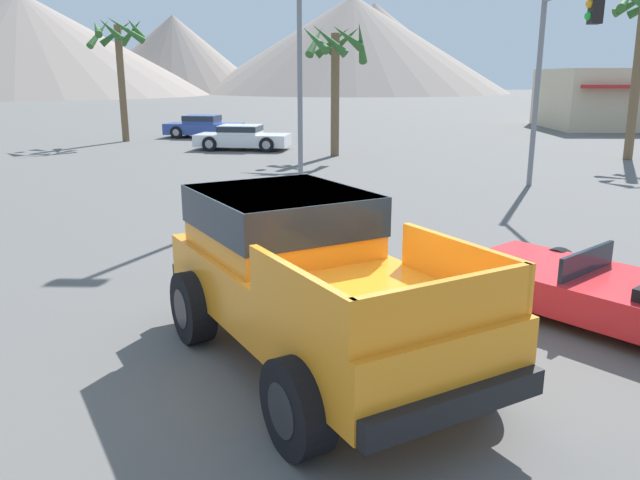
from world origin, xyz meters
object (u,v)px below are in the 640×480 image
object	(u,v)px
parked_car_blue	(204,126)
palm_tree_tall	(118,47)
street_lamp_post	(299,10)
palm_tree_short	(335,56)
parked_car_white	(242,137)
traffic_light_main	(560,49)
red_convertible_car	(619,297)
orange_pickup_truck	(305,270)

from	to	relation	value
parked_car_blue	palm_tree_tall	bearing A→B (deg)	-51.76
parked_car_blue	palm_tree_tall	size ratio (longest dim) A/B	0.70
street_lamp_post	palm_tree_short	world-z (taller)	street_lamp_post
palm_tree_tall	palm_tree_short	world-z (taller)	palm_tree_tall
parked_car_white	street_lamp_post	world-z (taller)	street_lamp_post
parked_car_white	traffic_light_main	bearing A→B (deg)	48.99
red_convertible_car	traffic_light_main	world-z (taller)	traffic_light_main
red_convertible_car	parked_car_white	size ratio (longest dim) A/B	0.96
parked_car_blue	parked_car_white	xyz separation A→B (m)	(3.03, -5.94, -0.04)
parked_car_blue	palm_tree_tall	world-z (taller)	palm_tree_tall
red_convertible_car	traffic_light_main	distance (m)	10.56
red_convertible_car	palm_tree_short	world-z (taller)	palm_tree_short
parked_car_white	palm_tree_tall	bearing A→B (deg)	-112.50
parked_car_white	parked_car_blue	bearing A→B (deg)	-146.59
parked_car_blue	parked_car_white	world-z (taller)	parked_car_blue
parked_car_white	traffic_light_main	world-z (taller)	traffic_light_main
red_convertible_car	traffic_light_main	size ratio (longest dim) A/B	0.75
orange_pickup_truck	red_convertible_car	distance (m)	4.39
red_convertible_car	palm_tree_short	bearing A→B (deg)	59.06
red_convertible_car	palm_tree_tall	distance (m)	29.23
orange_pickup_truck	street_lamp_post	distance (m)	11.44
orange_pickup_truck	palm_tree_short	bearing A→B (deg)	57.92
palm_tree_short	palm_tree_tall	bearing A→B (deg)	151.78
traffic_light_main	palm_tree_short	size ratio (longest dim) A/B	1.03
traffic_light_main	palm_tree_short	xyz separation A→B (m)	(-6.11, 9.10, 0.09)
red_convertible_car	palm_tree_tall	size ratio (longest dim) A/B	0.68
red_convertible_car	orange_pickup_truck	bearing A→B (deg)	151.64
red_convertible_car	street_lamp_post	distance (m)	11.74
orange_pickup_truck	red_convertible_car	world-z (taller)	orange_pickup_truck
orange_pickup_truck	street_lamp_post	xyz separation A→B (m)	(-0.67, 10.72, 3.93)
orange_pickup_truck	red_convertible_car	xyz separation A→B (m)	(4.19, 1.08, -0.69)
street_lamp_post	palm_tree_tall	distance (m)	18.16
traffic_light_main	palm_tree_short	distance (m)	10.96
orange_pickup_truck	parked_car_white	bearing A→B (deg)	69.05
red_convertible_car	palm_tree_tall	world-z (taller)	palm_tree_tall
red_convertible_car	street_lamp_post	world-z (taller)	street_lamp_post
palm_tree_tall	red_convertible_car	bearing A→B (deg)	-58.75
parked_car_blue	parked_car_white	bearing A→B (deg)	34.55
parked_car_blue	traffic_light_main	distance (m)	22.13
street_lamp_post	palm_tree_short	xyz separation A→B (m)	(0.93, 9.14, -0.92)
orange_pickup_truck	street_lamp_post	bearing A→B (deg)	62.25
parked_car_blue	street_lamp_post	size ratio (longest dim) A/B	0.52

